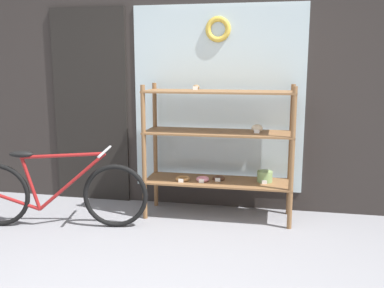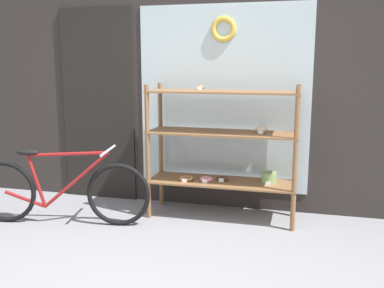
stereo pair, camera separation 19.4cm
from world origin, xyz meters
name	(u,v)px [view 1 (the left image)]	position (x,y,z in m)	size (l,w,h in m)	color
storefront_facade	(197,20)	(-0.03, 2.29, 1.95)	(6.14, 0.13, 3.98)	#2D2826
display_case	(220,142)	(0.28, 1.93, 0.76)	(1.44, 0.44, 1.32)	brown
bicycle	(55,193)	(-1.20, 1.36, 0.33)	(1.69, 0.47, 0.74)	black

